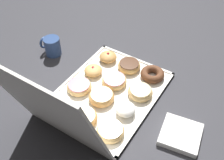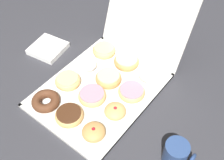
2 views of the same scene
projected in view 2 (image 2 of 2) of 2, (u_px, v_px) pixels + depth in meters
name	position (u px, v px, depth m)	size (l,w,h in m)	color
ground_plane	(100.00, 91.00, 1.16)	(3.00, 3.00, 0.00)	#333338
donut_box	(100.00, 90.00, 1.16)	(0.41, 0.53, 0.01)	white
box_lid_open	(150.00, 7.00, 1.17)	(0.41, 0.49, 0.01)	white
chocolate_cake_ring_donut_0	(46.00, 101.00, 1.09)	(0.11, 0.11, 0.04)	#59331E
chocolate_frosted_donut_1	(68.00, 115.00, 1.05)	(0.11, 0.11, 0.04)	tan
jelly_filled_donut_2	(94.00, 132.00, 1.00)	(0.09, 0.09, 0.05)	tan
glazed_ring_donut_3	(68.00, 80.00, 1.16)	(0.11, 0.11, 0.04)	#E5B770
pink_frosted_donut_4	(92.00, 95.00, 1.11)	(0.11, 0.11, 0.04)	#E5B770
jelly_filled_donut_5	(115.00, 111.00, 1.06)	(0.09, 0.09, 0.05)	tan
powdered_filled_donut_6	(87.00, 64.00, 1.22)	(0.08, 0.08, 0.05)	white
glazed_ring_donut_7	(109.00, 78.00, 1.17)	(0.11, 0.11, 0.04)	tan
pink_frosted_donut_8	(132.00, 92.00, 1.12)	(0.11, 0.11, 0.03)	#E5B770
glazed_ring_donut_9	(104.00, 50.00, 1.29)	(0.11, 0.11, 0.04)	#E5B770
glazed_ring_donut_10	(126.00, 61.00, 1.24)	(0.12, 0.12, 0.04)	tan
powdered_filled_donut_11	(149.00, 75.00, 1.18)	(0.09, 0.09, 0.05)	white
coffee_mug	(177.00, 154.00, 0.92)	(0.10, 0.08, 0.10)	navy
napkin_stack	(48.00, 48.00, 1.32)	(0.15, 0.15, 0.03)	white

